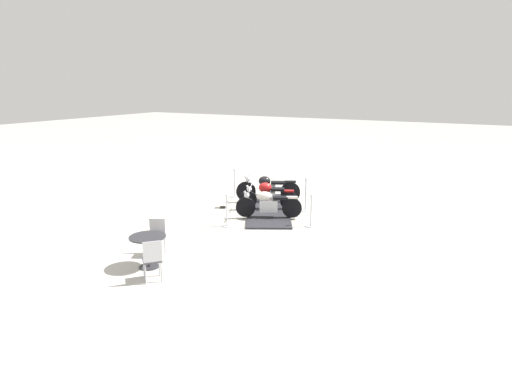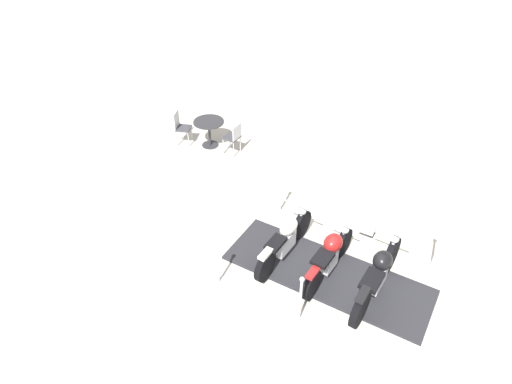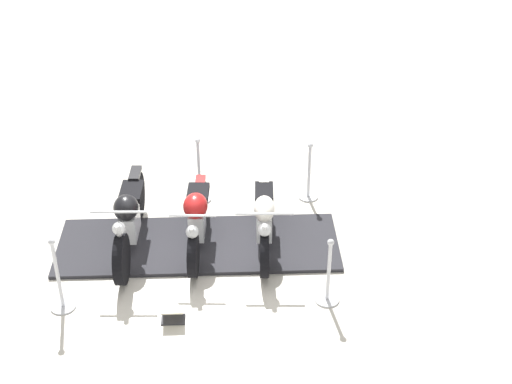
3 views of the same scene
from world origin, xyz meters
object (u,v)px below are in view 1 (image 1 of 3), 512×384
Objects in this scene: motorcycle_cream at (268,204)px; stanchion_left_mid at (306,201)px; info_placard at (223,206)px; cafe_chair_near_table at (152,258)px; cafe_table at (148,244)px; motorcycle_black at (267,188)px; cafe_chair_across_table at (157,234)px; stanchion_right_rear at (227,216)px; stanchion_right_front at (235,188)px; stanchion_left_rear at (311,216)px; motorcycle_maroon at (268,195)px.

stanchion_left_mid reaches higher than motorcycle_cream.
cafe_chair_near_table reaches higher than info_placard.
motorcycle_cream is at bearing -98.53° from cafe_table.
motorcycle_black is 2.38× the size of cafe_chair_across_table.
stanchion_right_rear is 3.52m from cafe_table.
stanchion_right_front is 4.36m from stanchion_left_rear.
motorcycle_black is 1.64m from stanchion_left_mid.
cafe_chair_near_table is (0.10, 5.33, 0.05)m from motorcycle_cream.
motorcycle_black reaches higher than stanchion_right_rear.
info_placard is at bearing 164.24° from cafe_chair_across_table.
info_placard is (1.07, 1.34, -0.47)m from motorcycle_black.
motorcycle_cream is (-0.90, 1.74, -0.04)m from motorcycle_black.
stanchion_left_mid is 6.85m from cafe_chair_near_table.
stanchion_left_rear is at bearing 119.59° from cafe_chair_across_table.
info_placard is (2.68, 1.07, -0.28)m from stanchion_left_mid.
stanchion_left_rear is 1.04× the size of cafe_chair_near_table.
cafe_table reaches higher than info_placard.
cafe_table is (-0.18, 6.52, 0.04)m from motorcycle_black.
motorcycle_maroon is 2.07× the size of cafe_chair_across_table.
stanchion_right_rear reaches higher than cafe_chair_across_table.
cafe_chair_across_table is at bearing 49.94° from motorcycle_cream.
cafe_chair_near_table is at bearing 71.05° from motorcycle_black.
cafe_chair_near_table is at bearing 72.74° from stanchion_left_rear.
cafe_table is 0.88× the size of cafe_chair_near_table.
motorcycle_maroon is at bearing -100.32° from info_placard.
cafe_table is at bearing 0.00° from cafe_chair_across_table.
cafe_chair_near_table is at bearing 98.94° from stanchion_right_rear.
motorcycle_black reaches higher than cafe_chair_near_table.
stanchion_left_rear is 5.49m from cafe_chair_near_table.
motorcycle_maroon is 1.86× the size of stanchion_right_rear.
motorcycle_cream reaches higher than cafe_table.
stanchion_left_rear is (-2.42, 1.83, -0.22)m from motorcycle_black.
cafe_chair_near_table reaches higher than cafe_table.
motorcycle_black is 1.15× the size of motorcycle_maroon.
motorcycle_maroon is 2.21m from stanchion_left_rear.
motorcycle_cream is 2.17× the size of cafe_chair_across_table.
stanchion_left_mid is at bearing -95.70° from info_placard.
stanchion_right_rear is 4.11m from cafe_chair_near_table.
stanchion_left_mid is 1.13× the size of stanchion_right_rear.
stanchion_right_rear reaches higher than info_placard.
stanchion_right_front is (1.92, -0.99, -0.18)m from motorcycle_maroon.
info_placard is at bearing -7.16° from motorcycle_maroon.
motorcycle_maroon is 1.66m from info_placard.
stanchion_right_front is 1.11× the size of stanchion_left_rear.
stanchion_right_front is at bearing -51.59° from motorcycle_maroon.
motorcycle_maroon is 2.17m from stanchion_right_rear.
motorcycle_black reaches higher than cafe_table.
cafe_table is at bearing 56.44° from motorcycle_cream.
cafe_chair_across_table is (2.61, 3.96, 0.22)m from stanchion_left_rear.
stanchion_right_front reaches higher than cafe_chair_near_table.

